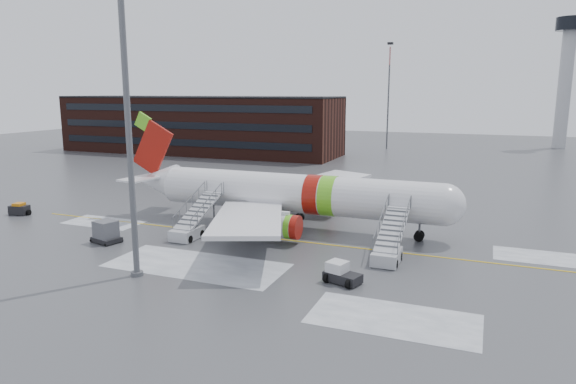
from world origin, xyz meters
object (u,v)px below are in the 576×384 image
at_px(uld_container, 106,232).
at_px(baggage_tractor, 19,210).
at_px(pushback_tug, 341,273).
at_px(light_mast_near, 126,81).
at_px(airstair_fwd, 389,247).
at_px(airstair_aft, 191,226).
at_px(airliner, 286,193).

distance_m(uld_container, baggage_tractor, 16.89).
bearing_deg(uld_container, pushback_tug, -4.59).
bearing_deg(baggage_tractor, light_mast_near, -24.37).
bearing_deg(airstair_fwd, light_mast_near, -148.26).
bearing_deg(airstair_aft, airliner, 43.37).
relative_size(airstair_fwd, baggage_tractor, 2.93).
height_order(airstair_fwd, pushback_tug, airstair_fwd).
distance_m(airstair_fwd, pushback_tug, 6.50).
bearing_deg(light_mast_near, pushback_tug, 16.21).
xyz_separation_m(airliner, airstair_aft, (-6.92, -6.54, -2.35)).
relative_size(airliner, airstair_aft, 4.55).
xyz_separation_m(airstair_fwd, uld_container, (-24.48, -4.30, -0.14)).
height_order(airliner, pushback_tug, airliner).
xyz_separation_m(pushback_tug, light_mast_near, (-14.32, -4.16, 13.33)).
distance_m(airstair_fwd, light_mast_near, 23.37).
relative_size(airliner, baggage_tractor, 13.33).
height_order(uld_container, light_mast_near, light_mast_near).
bearing_deg(airstair_fwd, pushback_tug, -110.28).
relative_size(airliner, pushback_tug, 12.22).
distance_m(airstair_aft, uld_container, 7.52).
relative_size(uld_container, baggage_tractor, 1.06).
bearing_deg(light_mast_near, airstair_fwd, 31.74).
distance_m(airliner, baggage_tractor, 29.95).
relative_size(uld_container, light_mast_near, 0.10).
xyz_separation_m(airstair_fwd, baggage_tractor, (-40.62, 0.65, -0.51)).
xyz_separation_m(airstair_fwd, light_mast_near, (-16.57, -10.25, 12.92)).
bearing_deg(pushback_tug, light_mast_near, -163.79).
bearing_deg(uld_container, baggage_tractor, 162.95).
height_order(airstair_fwd, light_mast_near, light_mast_near).
bearing_deg(airstair_fwd, baggage_tractor, 179.08).
distance_m(airliner, light_mast_near, 20.50).
bearing_deg(light_mast_near, airliner, 72.87).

